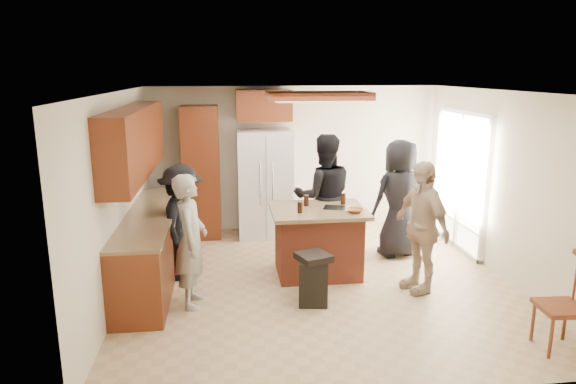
{
  "coord_description": "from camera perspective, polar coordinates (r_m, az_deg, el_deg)",
  "views": [
    {
      "loc": [
        -1.16,
        -6.29,
        2.74
      ],
      "look_at": [
        -0.36,
        0.41,
        1.15
      ],
      "focal_mm": 32.0,
      "sensor_mm": 36.0,
      "label": 1
    }
  ],
  "objects": [
    {
      "name": "person_behind_right",
      "position": [
        7.84,
        12.27,
        -0.71
      ],
      "size": [
        0.98,
        0.75,
        1.78
      ],
      "primitive_type": "imported",
      "rotation": [
        0.0,
        0.0,
        3.37
      ],
      "color": "black",
      "rests_on": "ground"
    },
    {
      "name": "person_behind_left",
      "position": [
        7.62,
        4.0,
        -0.51
      ],
      "size": [
        0.91,
        0.56,
        1.86
      ],
      "primitive_type": "imported",
      "rotation": [
        0.0,
        0.0,
        3.14
      ],
      "color": "black",
      "rests_on": "ground"
    },
    {
      "name": "left_cabinetry",
      "position": [
        7.01,
        -15.48,
        -1.99
      ],
      "size": [
        0.64,
        3.0,
        2.3
      ],
      "color": "maroon",
      "rests_on": "ground"
    },
    {
      "name": "trash_bin",
      "position": [
        6.25,
        2.82,
        -9.56
      ],
      "size": [
        0.46,
        0.46,
        0.63
      ],
      "color": "black",
      "rests_on": "ground"
    },
    {
      "name": "person_counter",
      "position": [
        6.96,
        -11.74,
        -3.36
      ],
      "size": [
        0.55,
        1.04,
        1.56
      ],
      "primitive_type": "imported",
      "rotation": [
        0.0,
        0.0,
        1.49
      ],
      "color": "black",
      "rests_on": "ground"
    },
    {
      "name": "person_front_left",
      "position": [
        6.15,
        -10.74,
        -5.37
      ],
      "size": [
        0.45,
        0.6,
        1.6
      ],
      "primitive_type": "imported",
      "rotation": [
        0.0,
        0.0,
        1.54
      ],
      "color": "#9B9B93",
      "rests_on": "ground"
    },
    {
      "name": "room_shell",
      "position": [
        9.85,
        27.52,
        0.78
      ],
      "size": [
        8.0,
        5.2,
        5.0
      ],
      "color": "tan",
      "rests_on": "ground"
    },
    {
      "name": "island_items",
      "position": [
        6.91,
        5.46,
        -1.68
      ],
      "size": [
        0.89,
        0.61,
        0.15
      ],
      "color": "silver",
      "rests_on": "kitchen_island"
    },
    {
      "name": "back_wall_units",
      "position": [
        8.6,
        -7.91,
        4.03
      ],
      "size": [
        1.8,
        0.6,
        2.45
      ],
      "color": "maroon",
      "rests_on": "ground"
    },
    {
      "name": "spindle_chair",
      "position": [
        5.9,
        28.25,
        -11.22
      ],
      "size": [
        0.45,
        0.45,
        0.99
      ],
      "color": "maroon",
      "rests_on": "ground"
    },
    {
      "name": "refrigerator",
      "position": [
        8.63,
        -2.61,
        0.94
      ],
      "size": [
        0.9,
        0.76,
        1.8
      ],
      "color": "white",
      "rests_on": "ground"
    },
    {
      "name": "person_side_right",
      "position": [
        6.65,
        14.57,
        -3.77
      ],
      "size": [
        0.75,
        1.09,
        1.68
      ],
      "primitive_type": "imported",
      "rotation": [
        0.0,
        0.0,
        -1.3
      ],
      "color": "tan",
      "rests_on": "ground"
    },
    {
      "name": "kitchen_island",
      "position": [
        7.08,
        3.33,
        -5.42
      ],
      "size": [
        1.28,
        1.03,
        0.93
      ],
      "color": "#9B3F28",
      "rests_on": "ground"
    }
  ]
}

